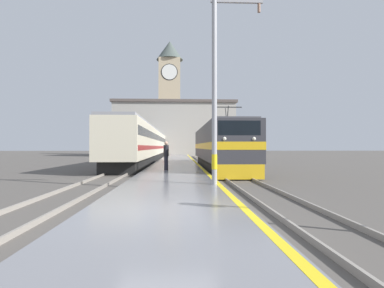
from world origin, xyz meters
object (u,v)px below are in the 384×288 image
object	(u,v)px
catenary_mast	(217,81)
locomotive_train	(219,147)
passenger_train	(148,144)
person_on_platform	(166,155)
clock_tower	(170,94)

from	to	relation	value
catenary_mast	locomotive_train	bearing A→B (deg)	82.03
passenger_train	person_on_platform	world-z (taller)	passenger_train
passenger_train	person_on_platform	distance (m)	20.04
passenger_train	clock_tower	world-z (taller)	clock_tower
passenger_train	catenary_mast	distance (m)	27.95
clock_tower	locomotive_train	bearing A→B (deg)	-82.75
catenary_mast	person_on_platform	bearing A→B (deg)	107.31
locomotive_train	person_on_platform	distance (m)	6.30
person_on_platform	passenger_train	bearing A→B (deg)	99.23
person_on_platform	clock_tower	world-z (taller)	clock_tower
locomotive_train	clock_tower	world-z (taller)	clock_tower
passenger_train	catenary_mast	size ratio (longest dim) A/B	5.05
catenary_mast	clock_tower	world-z (taller)	clock_tower
catenary_mast	person_on_platform	distance (m)	8.49
clock_tower	catenary_mast	bearing A→B (deg)	-86.20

